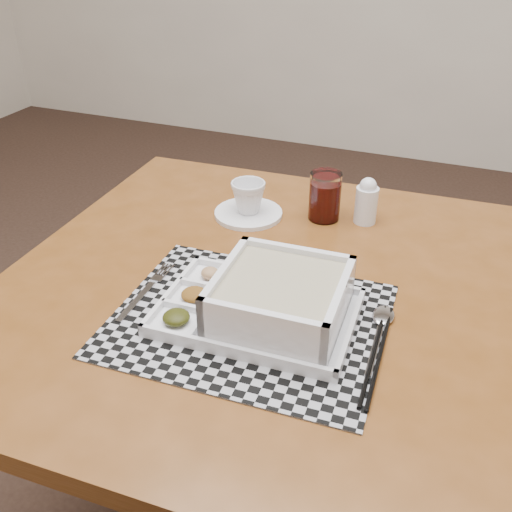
# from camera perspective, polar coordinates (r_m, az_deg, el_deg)

# --- Properties ---
(floor) EXTENTS (5.00, 5.00, 0.00)m
(floor) POSITION_cam_1_polar(r_m,az_deg,el_deg) (1.68, -11.23, -19.83)
(floor) COLOR black
(floor) RESTS_ON ground
(dining_table) EXTENTS (0.99, 0.99, 0.71)m
(dining_table) POSITION_cam_1_polar(r_m,az_deg,el_deg) (1.08, 0.91, -5.72)
(dining_table) COLOR #5D3210
(dining_table) RESTS_ON ground
(placemat) EXTENTS (0.45, 0.37, 0.00)m
(placemat) POSITION_cam_1_polar(r_m,az_deg,el_deg) (0.95, -0.69, -6.38)
(placemat) COLOR #9D9CA4
(placemat) RESTS_ON dining_table
(serving_tray) EXTENTS (0.33, 0.23, 0.09)m
(serving_tray) POSITION_cam_1_polar(r_m,az_deg,el_deg) (0.92, 1.73, -4.77)
(serving_tray) COLOR white
(serving_tray) RESTS_ON placemat
(fork) EXTENTS (0.02, 0.19, 0.00)m
(fork) POSITION_cam_1_polar(r_m,az_deg,el_deg) (1.03, -10.82, -3.33)
(fork) COLOR #B9BAC0
(fork) RESTS_ON placemat
(spoon) EXTENTS (0.04, 0.18, 0.01)m
(spoon) POSITION_cam_1_polar(r_m,az_deg,el_deg) (0.96, 12.50, -6.30)
(spoon) COLOR #B9BAC0
(spoon) RESTS_ON placemat
(chopsticks) EXTENTS (0.03, 0.24, 0.01)m
(chopsticks) POSITION_cam_1_polar(r_m,az_deg,el_deg) (0.90, 11.99, -9.52)
(chopsticks) COLOR black
(chopsticks) RESTS_ON placemat
(saucer) EXTENTS (0.15, 0.15, 0.01)m
(saucer) POSITION_cam_1_polar(r_m,az_deg,el_deg) (1.26, -0.77, 4.27)
(saucer) COLOR white
(saucer) RESTS_ON dining_table
(cup) EXTENTS (0.08, 0.08, 0.07)m
(cup) POSITION_cam_1_polar(r_m,az_deg,el_deg) (1.24, -0.78, 5.91)
(cup) COLOR white
(cup) RESTS_ON saucer
(juice_glass) EXTENTS (0.07, 0.07, 0.11)m
(juice_glass) POSITION_cam_1_polar(r_m,az_deg,el_deg) (1.24, 6.90, 5.78)
(juice_glass) COLOR white
(juice_glass) RESTS_ON dining_table
(creamer_bottle) EXTENTS (0.05, 0.05, 0.10)m
(creamer_bottle) POSITION_cam_1_polar(r_m,az_deg,el_deg) (1.24, 10.99, 5.39)
(creamer_bottle) COLOR white
(creamer_bottle) RESTS_ON dining_table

